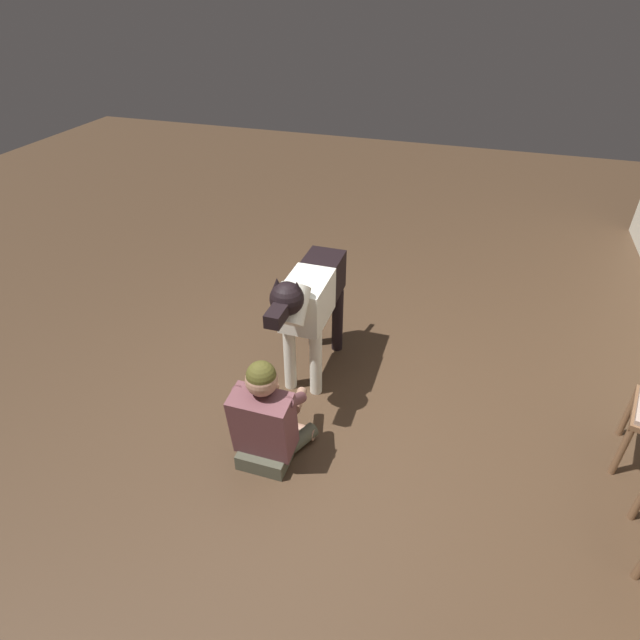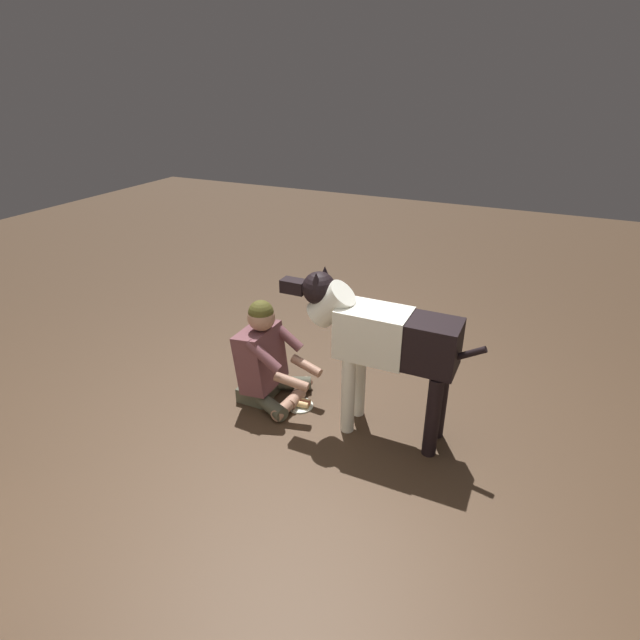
{
  "view_description": "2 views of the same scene",
  "coord_description": "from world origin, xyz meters",
  "views": [
    {
      "loc": [
        2.77,
        0.85,
        2.85
      ],
      "look_at": [
        -0.1,
        -0.06,
        0.79
      ],
      "focal_mm": 29.0,
      "sensor_mm": 36.0,
      "label": 1
    },
    {
      "loc": [
        -1.29,
        2.63,
        2.34
      ],
      "look_at": [
        0.03,
        -0.2,
        0.82
      ],
      "focal_mm": 28.19,
      "sensor_mm": 36.0,
      "label": 2
    }
  ],
  "objects": [
    {
      "name": "person_sitting_on_floor",
      "position": [
        0.51,
        -0.25,
        0.35
      ],
      "size": [
        0.62,
        0.58,
        0.84
      ],
      "color": "#454536",
      "rests_on": "ground"
    },
    {
      "name": "ground_plane",
      "position": [
        0.0,
        0.0,
        0.0
      ],
      "size": [
        15.34,
        15.34,
        0.0
      ],
      "primitive_type": "plane",
      "color": "#412E1E"
    },
    {
      "name": "large_dog",
      "position": [
        -0.4,
        -0.24,
        0.74
      ],
      "size": [
        1.43,
        0.32,
        1.17
      ],
      "color": "silver",
      "rests_on": "ground"
    },
    {
      "name": "hot_dog_on_plate",
      "position": [
        0.22,
        -0.25,
        0.03
      ],
      "size": [
        0.21,
        0.21,
        0.06
      ],
      "color": "silver",
      "rests_on": "ground"
    }
  ]
}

